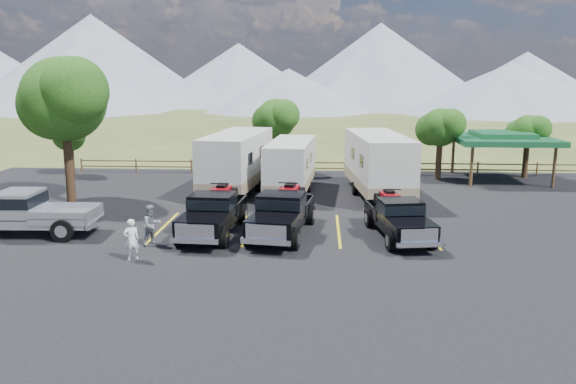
# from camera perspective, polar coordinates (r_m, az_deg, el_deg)

# --- Properties ---
(ground) EXTENTS (320.00, 320.00, 0.00)m
(ground) POSITION_cam_1_polar(r_m,az_deg,el_deg) (21.54, 0.10, -6.81)
(ground) COLOR #3D4E21
(ground) RESTS_ON ground
(asphalt_lot) EXTENTS (44.00, 34.00, 0.04)m
(asphalt_lot) POSITION_cam_1_polar(r_m,az_deg,el_deg) (24.39, 0.50, -4.52)
(asphalt_lot) COLOR black
(asphalt_lot) RESTS_ON ground
(stall_lines) EXTENTS (12.12, 5.50, 0.01)m
(stall_lines) POSITION_cam_1_polar(r_m,az_deg,el_deg) (25.35, 0.61, -3.83)
(stall_lines) COLOR gold
(stall_lines) RESTS_ON asphalt_lot
(tree_big_nw) EXTENTS (5.54, 5.18, 7.84)m
(tree_big_nw) POSITION_cam_1_polar(r_m,az_deg,el_deg) (32.47, -21.88, 8.72)
(tree_big_nw) COLOR black
(tree_big_nw) RESTS_ON ground
(tree_ne_a) EXTENTS (3.11, 2.92, 4.76)m
(tree_ne_a) POSITION_cam_1_polar(r_m,az_deg,el_deg) (38.35, 15.19, 6.34)
(tree_ne_a) COLOR black
(tree_ne_a) RESTS_ON ground
(tree_ne_b) EXTENTS (2.77, 2.59, 4.27)m
(tree_ne_b) POSITION_cam_1_polar(r_m,az_deg,el_deg) (40.97, 23.17, 5.63)
(tree_ne_b) COLOR black
(tree_ne_b) RESTS_ON ground
(tree_north) EXTENTS (3.46, 3.24, 5.25)m
(tree_north) POSITION_cam_1_polar(r_m,az_deg,el_deg) (39.64, -1.28, 7.42)
(tree_north) COLOR black
(tree_north) RESTS_ON ground
(tree_nw_small) EXTENTS (2.59, 2.43, 3.85)m
(tree_nw_small) POSITION_cam_1_polar(r_m,az_deg,el_deg) (41.35, -21.31, 5.34)
(tree_nw_small) COLOR black
(tree_nw_small) RESTS_ON ground
(rail_fence) EXTENTS (36.12, 0.12, 1.00)m
(rail_fence) POSITION_cam_1_polar(r_m,az_deg,el_deg) (39.39, 4.54, 2.63)
(rail_fence) COLOR brown
(rail_fence) RESTS_ON ground
(pavilion) EXTENTS (6.20, 6.20, 3.22)m
(pavilion) POSITION_cam_1_polar(r_m,az_deg,el_deg) (39.42, 20.90, 5.10)
(pavilion) COLOR brown
(pavilion) RESTS_ON ground
(mountain_range) EXTENTS (209.00, 71.00, 20.00)m
(mountain_range) POSITION_cam_1_polar(r_m,az_deg,el_deg) (126.66, -0.64, 12.29)
(mountain_range) COLOR slate
(mountain_range) RESTS_ON ground
(rig_left) EXTENTS (2.42, 6.15, 2.02)m
(rig_left) POSITION_cam_1_polar(r_m,az_deg,el_deg) (24.80, -7.54, -1.98)
(rig_left) COLOR black
(rig_left) RESTS_ON asphalt_lot
(rig_center) EXTENTS (2.85, 6.41, 2.07)m
(rig_center) POSITION_cam_1_polar(r_m,az_deg,el_deg) (24.45, -0.56, -2.01)
(rig_center) COLOR black
(rig_center) RESTS_ON asphalt_lot
(rig_right) EXTENTS (2.64, 5.81, 1.87)m
(rig_right) POSITION_cam_1_polar(r_m,az_deg,el_deg) (24.50, 11.14, -2.44)
(rig_right) COLOR black
(rig_right) RESTS_ON asphalt_lot
(trailer_left) EXTENTS (3.53, 10.13, 3.50)m
(trailer_left) POSITION_cam_1_polar(r_m,az_deg,el_deg) (33.18, -5.20, 3.10)
(trailer_left) COLOR silver
(trailer_left) RESTS_ON asphalt_lot
(trailer_center) EXTENTS (2.80, 8.86, 3.07)m
(trailer_center) POSITION_cam_1_polar(r_m,az_deg,el_deg) (32.88, 0.28, 2.67)
(trailer_center) COLOR silver
(trailer_center) RESTS_ON asphalt_lot
(trailer_right) EXTENTS (3.49, 10.24, 3.54)m
(trailer_right) POSITION_cam_1_polar(r_m,az_deg,el_deg) (32.45, 9.11, 2.83)
(trailer_right) COLOR silver
(trailer_right) RESTS_ON asphalt_lot
(pickup_silver) EXTENTS (6.54, 2.49, 1.94)m
(pickup_silver) POSITION_cam_1_polar(r_m,az_deg,el_deg) (26.85, -25.24, -1.88)
(pickup_silver) COLOR #A4A8AD
(pickup_silver) RESTS_ON asphalt_lot
(person_a) EXTENTS (0.70, 0.64, 1.61)m
(person_a) POSITION_cam_1_polar(r_m,az_deg,el_deg) (21.81, -15.62, -4.70)
(person_a) COLOR white
(person_a) RESTS_ON asphalt_lot
(person_b) EXTENTS (1.02, 1.03, 1.68)m
(person_b) POSITION_cam_1_polar(r_m,az_deg,el_deg) (23.56, -13.66, -3.28)
(person_b) COLOR slate
(person_b) RESTS_ON asphalt_lot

